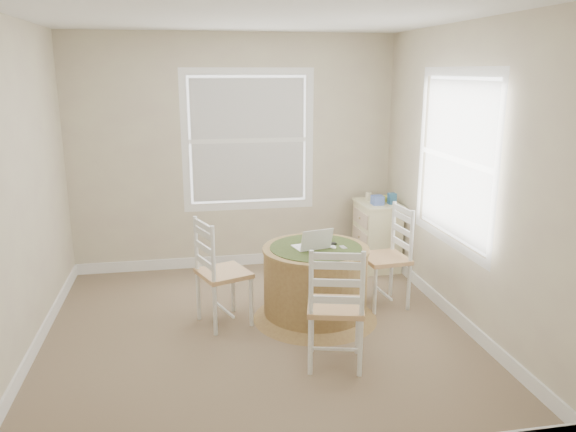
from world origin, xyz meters
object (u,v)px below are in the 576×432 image
object	(u,v)px
chair_left	(224,273)
laptop	(312,245)
chair_near	(336,306)
corner_chest	(377,235)
chair_right	(384,258)
round_table	(315,280)

from	to	relation	value
chair_left	laptop	bearing A→B (deg)	-115.61
chair_left	chair_near	bearing A→B (deg)	-159.38
chair_near	laptop	bearing A→B (deg)	-75.74
chair_left	laptop	size ratio (longest dim) A/B	2.75
chair_near	corner_chest	world-z (taller)	chair_near
chair_left	chair_near	world-z (taller)	same
chair_right	chair_near	bearing A→B (deg)	-42.54
round_table	corner_chest	world-z (taller)	corner_chest
round_table	chair_near	size ratio (longest dim) A/B	1.19
chair_left	corner_chest	xyz separation A→B (m)	(1.82, 1.16, -0.09)
chair_near	laptop	distance (m)	0.85
round_table	laptop	world-z (taller)	laptop
chair_left	chair_right	world-z (taller)	same
chair_near	round_table	bearing A→B (deg)	-78.35
chair_left	chair_right	size ratio (longest dim) A/B	1.00
chair_right	laptop	xyz separation A→B (m)	(-0.75, -0.19, 0.23)
chair_left	corner_chest	world-z (taller)	chair_left
round_table	chair_right	distance (m)	0.74
chair_near	corner_chest	distance (m)	2.29
chair_left	laptop	xyz separation A→B (m)	(0.78, -0.07, 0.23)
chair_near	chair_right	xyz separation A→B (m)	(0.75, 1.01, 0.00)
chair_right	laptop	bearing A→B (deg)	-81.39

